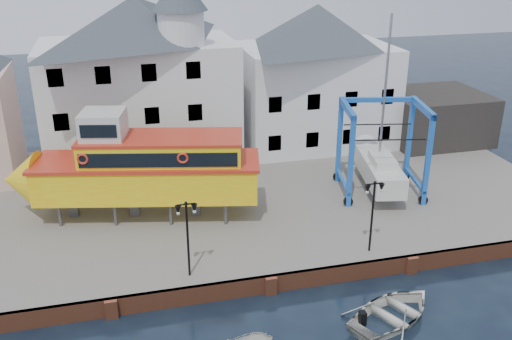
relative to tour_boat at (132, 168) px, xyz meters
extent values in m
plane|color=black|center=(6.27, -8.76, -4.17)|extent=(140.00, 140.00, 0.00)
cube|color=#635E56|center=(6.27, 2.24, -3.67)|extent=(44.00, 22.00, 1.00)
cube|color=brown|center=(6.27, -8.64, -3.67)|extent=(44.00, 0.25, 1.00)
cube|color=brown|center=(-1.73, -8.81, -3.67)|extent=(0.60, 0.36, 1.00)
cube|color=brown|center=(6.27, -8.81, -3.67)|extent=(0.60, 0.36, 1.00)
cube|color=brown|center=(14.27, -8.81, -3.67)|extent=(0.60, 0.36, 1.00)
cube|color=white|center=(1.27, 9.74, 1.33)|extent=(14.00, 8.00, 9.00)
pyramid|color=#333A40|center=(1.27, 9.74, 7.43)|extent=(14.00, 8.00, 3.20)
cube|color=black|center=(-4.23, 5.78, -1.57)|extent=(1.00, 0.08, 1.20)
cube|color=black|center=(-1.23, 5.78, -1.57)|extent=(1.00, 0.08, 1.20)
cube|color=black|center=(1.77, 5.78, -1.57)|extent=(1.00, 0.08, 1.20)
cube|color=black|center=(4.77, 5.78, -1.57)|extent=(1.00, 0.08, 1.20)
cube|color=black|center=(-4.23, 5.78, 1.43)|extent=(1.00, 0.08, 1.20)
cube|color=black|center=(-1.23, 5.78, 1.43)|extent=(1.00, 0.08, 1.20)
cube|color=black|center=(1.77, 5.78, 1.43)|extent=(1.00, 0.08, 1.20)
cube|color=black|center=(4.77, 5.78, 1.43)|extent=(1.00, 0.08, 1.20)
cube|color=black|center=(-4.23, 5.78, 4.43)|extent=(1.00, 0.08, 1.20)
cube|color=black|center=(-1.23, 5.78, 4.43)|extent=(1.00, 0.08, 1.20)
cube|color=black|center=(1.77, 5.78, 4.43)|extent=(1.00, 0.08, 1.20)
cube|color=black|center=(4.77, 5.78, 4.43)|extent=(1.00, 0.08, 1.20)
cylinder|color=white|center=(4.27, 7.34, 7.03)|extent=(3.20, 3.20, 2.40)
cube|color=white|center=(15.27, 10.24, 0.83)|extent=(12.00, 8.00, 8.00)
pyramid|color=#333A40|center=(15.27, 10.24, 6.43)|extent=(12.00, 8.00, 3.20)
cube|color=black|center=(10.77, 6.28, -1.57)|extent=(1.00, 0.08, 1.20)
cube|color=black|center=(13.77, 6.28, -1.57)|extent=(1.00, 0.08, 1.20)
cube|color=black|center=(16.77, 6.28, -1.57)|extent=(1.00, 0.08, 1.20)
cube|color=black|center=(19.77, 6.28, -1.57)|extent=(1.00, 0.08, 1.20)
cube|color=black|center=(10.77, 6.28, 1.43)|extent=(1.00, 0.08, 1.20)
cube|color=black|center=(13.77, 6.28, 1.43)|extent=(1.00, 0.08, 1.20)
cube|color=black|center=(16.77, 6.28, 1.43)|extent=(1.00, 0.08, 1.20)
cube|color=black|center=(19.77, 6.28, 1.43)|extent=(1.00, 0.08, 1.20)
cube|color=#262423|center=(25.27, 8.24, -1.17)|extent=(8.00, 7.00, 4.00)
cylinder|color=black|center=(2.27, -7.56, -1.17)|extent=(0.12, 0.12, 4.00)
cube|color=black|center=(2.27, -7.56, 0.88)|extent=(0.90, 0.06, 0.06)
sphere|color=black|center=(2.27, -7.56, 0.95)|extent=(0.16, 0.16, 0.16)
cone|color=black|center=(1.87, -7.56, 0.61)|extent=(0.32, 0.32, 0.45)
sphere|color=beige|center=(1.87, -7.56, 0.43)|extent=(0.18, 0.18, 0.18)
cone|color=black|center=(2.67, -7.56, 0.61)|extent=(0.32, 0.32, 0.45)
sphere|color=beige|center=(2.67, -7.56, 0.43)|extent=(0.18, 0.18, 0.18)
cylinder|color=black|center=(12.27, -7.56, -1.17)|extent=(0.12, 0.12, 4.00)
cube|color=black|center=(12.27, -7.56, 0.88)|extent=(0.90, 0.06, 0.06)
sphere|color=black|center=(12.27, -7.56, 0.95)|extent=(0.16, 0.16, 0.16)
cone|color=black|center=(11.87, -7.56, 0.61)|extent=(0.32, 0.32, 0.45)
sphere|color=beige|center=(11.87, -7.56, 0.43)|extent=(0.18, 0.18, 0.18)
cone|color=black|center=(12.67, -7.56, 0.61)|extent=(0.32, 0.32, 0.45)
sphere|color=beige|center=(12.67, -7.56, 0.43)|extent=(0.18, 0.18, 0.18)
cylinder|color=#59595E|center=(-4.47, -0.34, -2.46)|extent=(0.24, 0.24, 1.42)
cylinder|color=#59595E|center=(-3.89, 2.24, -2.46)|extent=(0.24, 0.24, 1.42)
cylinder|color=#59595E|center=(-1.25, -1.07, -2.46)|extent=(0.24, 0.24, 1.42)
cylinder|color=#59595E|center=(-0.66, 1.51, -2.46)|extent=(0.24, 0.24, 1.42)
cylinder|color=#59595E|center=(1.97, -1.80, -2.46)|extent=(0.24, 0.24, 1.42)
cylinder|color=#59595E|center=(2.56, 0.78, -2.46)|extent=(0.24, 0.24, 1.42)
cylinder|color=#59595E|center=(5.19, -2.53, -2.46)|extent=(0.24, 0.24, 1.42)
cylinder|color=#59595E|center=(5.78, 0.04, -2.46)|extent=(0.24, 0.24, 1.42)
cube|color=#59595E|center=(-3.72, 0.85, -2.46)|extent=(0.66, 0.59, 1.42)
cube|color=#59595E|center=(-0.04, 0.01, -2.46)|extent=(0.66, 0.59, 1.42)
cube|color=#59595E|center=(3.64, -0.83, -2.46)|extent=(0.66, 0.59, 1.42)
cube|color=#FFB10C|center=(0.88, -0.20, -0.71)|extent=(13.68, 6.42, 2.08)
cone|color=#FFB10C|center=(-6.57, 1.49, -0.71)|extent=(2.82, 3.96, 3.59)
cube|color=red|center=(0.88, -0.20, 0.42)|extent=(13.99, 6.63, 0.21)
cube|color=#FFB10C|center=(1.80, -0.41, 1.08)|extent=(9.91, 5.22, 1.51)
cube|color=black|center=(1.44, -2.00, 1.13)|extent=(8.85, 2.07, 0.85)
cube|color=black|center=(2.17, 1.19, 1.13)|extent=(8.85, 2.07, 0.85)
cube|color=red|center=(1.80, -0.41, 1.92)|extent=(10.12, 5.35, 0.17)
cube|color=beige|center=(-1.42, 0.32, 2.69)|extent=(2.94, 2.94, 1.72)
cube|color=black|center=(-1.70, -0.90, 2.77)|extent=(2.02, 0.52, 0.75)
torus|color=red|center=(-2.71, -1.11, 1.27)|extent=(0.67, 0.28, 0.66)
torus|color=red|center=(2.81, -2.36, 1.27)|extent=(0.67, 0.28, 0.66)
cube|color=#125BAF|center=(13.31, -2.05, -0.14)|extent=(0.36, 0.36, 6.05)
cylinder|color=black|center=(13.31, -2.05, -2.87)|extent=(0.64, 0.33, 0.61)
cube|color=#125BAF|center=(14.13, 1.89, -0.14)|extent=(0.36, 0.36, 6.05)
cylinder|color=black|center=(14.13, 1.89, -2.87)|extent=(0.64, 0.33, 0.61)
cube|color=#125BAF|center=(18.10, -3.04, -0.14)|extent=(0.36, 0.36, 6.05)
cylinder|color=black|center=(18.10, -3.04, -2.87)|extent=(0.64, 0.33, 0.61)
cube|color=#125BAF|center=(18.92, 0.89, -0.14)|extent=(0.36, 0.36, 6.05)
cylinder|color=black|center=(18.92, 0.89, -2.87)|extent=(0.64, 0.33, 0.61)
cube|color=#125BAF|center=(13.72, -0.08, 2.73)|extent=(1.18, 4.29, 0.42)
cube|color=#125BAF|center=(13.72, -0.08, -2.30)|extent=(1.09, 4.28, 0.18)
cube|color=#125BAF|center=(18.51, -1.07, 2.73)|extent=(1.18, 4.29, 0.42)
cube|color=#125BAF|center=(18.51, -1.07, -2.30)|extent=(1.09, 4.28, 0.18)
cube|color=#125BAF|center=(16.52, 1.39, 2.73)|extent=(5.14, 1.35, 0.30)
cube|color=beige|center=(16.11, -0.58, -1.61)|extent=(3.27, 6.75, 1.38)
cone|color=beige|center=(16.90, 3.19, -1.61)|extent=(2.23, 1.76, 1.99)
cube|color=#59595E|center=(16.11, -0.58, -2.61)|extent=(0.52, 1.57, 0.61)
cube|color=beige|center=(16.03, -1.00, -0.66)|extent=(1.88, 2.82, 0.52)
cylinder|color=#99999E|center=(16.20, -0.15, 3.83)|extent=(0.19, 0.19, 9.51)
cube|color=black|center=(15.80, -2.10, 1.14)|extent=(4.52, 1.05, 0.05)
cube|color=black|center=(16.43, 0.95, 1.14)|extent=(4.52, 1.05, 0.05)
imported|color=beige|center=(11.39, -12.32, -4.17)|extent=(6.20, 5.51, 1.06)
camera|label=1|loc=(-0.58, -32.59, 13.11)|focal=40.00mm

